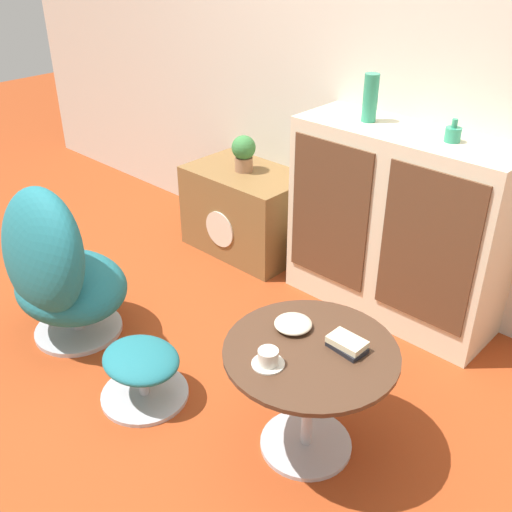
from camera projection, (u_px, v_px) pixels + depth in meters
name	position (u px, v px, depth m)	size (l,w,h in m)	color
ground_plane	(165.00, 392.00, 2.70)	(12.00, 12.00, 0.00)	#9E3D19
wall_back	(377.00, 46.00, 2.99)	(6.40, 0.06, 2.60)	beige
sideboard	(396.00, 226.00, 3.04)	(1.11, 0.40, 0.99)	beige
tv_console	(246.00, 211.00, 3.74)	(0.74, 0.47, 0.52)	brown
egg_chair	(57.00, 271.00, 2.86)	(0.62, 0.57, 0.84)	#B7B7BC
ottoman	(142.00, 368.00, 2.60)	(0.39, 0.39, 0.25)	#B7B7BC
coffee_table	(309.00, 379.00, 2.25)	(0.65, 0.65, 0.49)	#B7B7BC
vase_leftmost	(370.00, 98.00, 2.87)	(0.07, 0.07, 0.23)	#2D8E6B
vase_inner_left	(453.00, 134.00, 2.65)	(0.07, 0.07, 0.10)	#2D8E6B
potted_plant	(244.00, 152.00, 3.56)	(0.14, 0.14, 0.22)	#996B4C
teacup	(268.00, 359.00, 2.10)	(0.12, 0.12, 0.06)	silver
book_stack	(347.00, 344.00, 2.18)	(0.15, 0.10, 0.04)	black
bowl	(293.00, 324.00, 2.29)	(0.15, 0.15, 0.04)	beige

